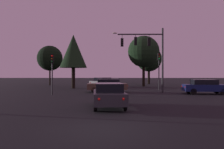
{
  "coord_description": "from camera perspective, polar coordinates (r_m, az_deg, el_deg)",
  "views": [
    {
      "loc": [
        0.46,
        -8.26,
        2.09
      ],
      "look_at": [
        0.15,
        14.3,
        2.03
      ],
      "focal_mm": 34.92,
      "sensor_mm": 36.0,
      "label": 1
    }
  ],
  "objects": [
    {
      "name": "traffic_light_corner_left",
      "position": [
        22.5,
        -15.4,
        2.15
      ],
      "size": [
        0.34,
        0.37,
        4.05
      ],
      "color": "#232326",
      "rests_on": "ground"
    },
    {
      "name": "car_crossing_left",
      "position": [
        24.88,
        -1.21,
        -2.84
      ],
      "size": [
        4.67,
        2.25,
        1.52
      ],
      "color": "#473828",
      "rests_on": "ground"
    },
    {
      "name": "traffic_light_corner_right",
      "position": [
        28.38,
        12.2,
        2.68
      ],
      "size": [
        0.34,
        0.37,
        4.76
      ],
      "color": "#232326",
      "rests_on": "ground"
    },
    {
      "name": "tree_center_horizon",
      "position": [
        37.52,
        8.27,
        5.94
      ],
      "size": [
        5.33,
        5.33,
        8.57
      ],
      "color": "black",
      "rests_on": "ground"
    },
    {
      "name": "ground_plane",
      "position": [
        32.83,
        -0.01,
        -3.51
      ],
      "size": [
        168.0,
        168.0,
        0.0
      ],
      "primitive_type": "plane",
      "color": "black",
      "rests_on": "ground"
    },
    {
      "name": "car_crossing_right",
      "position": [
        24.55,
        23.19,
        -2.89
      ],
      "size": [
        4.61,
        2.03,
        1.52
      ],
      "color": "#0F1947",
      "rests_on": "ground"
    },
    {
      "name": "tree_behind_sign",
      "position": [
        42.26,
        -15.96,
        4.11
      ],
      "size": [
        4.68,
        4.68,
        7.37
      ],
      "color": "black",
      "rests_on": "ground"
    },
    {
      "name": "car_far_lane",
      "position": [
        34.64,
        -2.35,
        -2.0
      ],
      "size": [
        4.26,
        4.56,
        1.52
      ],
      "color": "gray",
      "rests_on": "ground"
    },
    {
      "name": "tree_left_far",
      "position": [
        46.59,
        9.62,
        4.05
      ],
      "size": [
        5.38,
        5.38,
        7.98
      ],
      "color": "black",
      "rests_on": "ground"
    },
    {
      "name": "tree_right_cluster",
      "position": [
        32.21,
        -10.09,
        5.96
      ],
      "size": [
        3.94,
        3.94,
        7.8
      ],
      "color": "black",
      "rests_on": "ground"
    },
    {
      "name": "traffic_signal_mast_arm",
      "position": [
        24.41,
        9.19,
        6.74
      ],
      "size": [
        5.63,
        0.4,
        7.12
      ],
      "color": "#232326",
      "rests_on": "ground"
    },
    {
      "name": "car_nearside_lane",
      "position": [
        13.62,
        -0.91,
        -5.31
      ],
      "size": [
        2.26,
        4.45,
        1.52
      ],
      "color": "#232328",
      "rests_on": "ground"
    }
  ]
}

